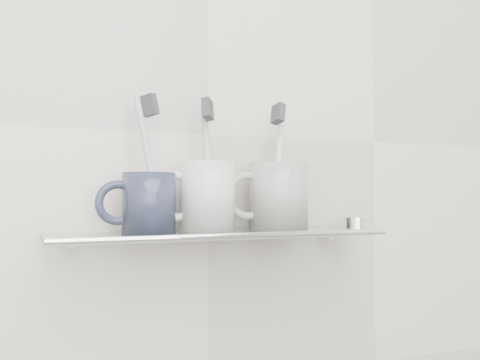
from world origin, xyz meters
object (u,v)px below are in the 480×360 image
mug_center (207,196)px  mug_right (278,196)px  mug_left (149,203)px  shelf_glass (222,233)px

mug_center → mug_right: mug_right is taller
mug_left → mug_center: (0.09, 0.00, 0.01)m
mug_left → shelf_glass: bearing=-1.1°
mug_left → mug_right: bearing=1.5°
mug_right → mug_center: bearing=157.0°
mug_left → mug_right: (0.20, 0.00, 0.01)m
shelf_glass → mug_left: mug_left is taller
shelf_glass → mug_right: 0.11m
mug_left → mug_right: size_ratio=0.82×
mug_right → mug_left: bearing=157.0°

